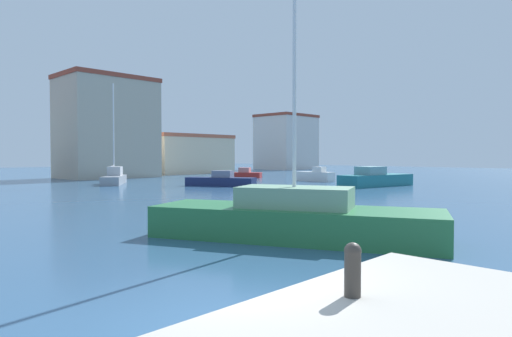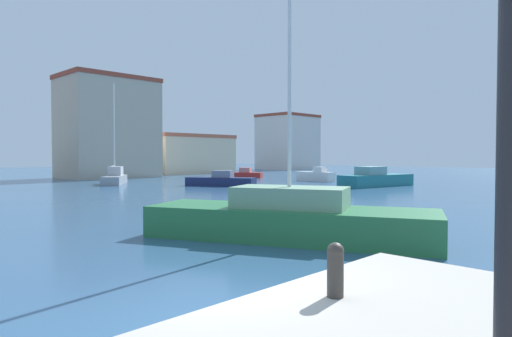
{
  "view_description": "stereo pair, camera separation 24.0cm",
  "coord_description": "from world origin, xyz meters",
  "px_view_note": "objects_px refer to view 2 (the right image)",
  "views": [
    {
      "loc": [
        -4.33,
        -4.76,
        2.62
      ],
      "look_at": [
        22.7,
        21.46,
        1.5
      ],
      "focal_mm": 31.05,
      "sensor_mm": 36.0,
      "label": 1
    },
    {
      "loc": [
        -4.16,
        -4.93,
        2.62
      ],
      "look_at": [
        22.7,
        21.46,
        1.5
      ],
      "focal_mm": 31.05,
      "sensor_mm": 36.0,
      "label": 2
    }
  ],
  "objects_px": {
    "motorboat_red_center_channel": "(245,174)",
    "motorboat_white_outer_mooring": "(316,176)",
    "motorboat_teal_distant_north": "(376,179)",
    "motorboat_navy_far_right": "(221,181)",
    "sailboat_grey_inner_mooring": "(115,177)",
    "mooring_bollard": "(335,267)",
    "sailboat_green_far_left": "(289,219)"
  },
  "relations": [
    {
      "from": "motorboat_red_center_channel",
      "to": "motorboat_white_outer_mooring",
      "type": "bearing_deg",
      "value": -89.34
    },
    {
      "from": "motorboat_white_outer_mooring",
      "to": "motorboat_teal_distant_north",
      "type": "distance_m",
      "value": 8.31
    },
    {
      "from": "motorboat_navy_far_right",
      "to": "sailboat_grey_inner_mooring",
      "type": "bearing_deg",
      "value": 119.08
    },
    {
      "from": "motorboat_white_outer_mooring",
      "to": "motorboat_red_center_channel",
      "type": "bearing_deg",
      "value": 90.66
    },
    {
      "from": "motorboat_navy_far_right",
      "to": "motorboat_white_outer_mooring",
      "type": "height_order",
      "value": "motorboat_white_outer_mooring"
    },
    {
      "from": "motorboat_red_center_channel",
      "to": "motorboat_navy_far_right",
      "type": "bearing_deg",
      "value": -142.31
    },
    {
      "from": "motorboat_navy_far_right",
      "to": "motorboat_red_center_channel",
      "type": "bearing_deg",
      "value": 37.69
    },
    {
      "from": "mooring_bollard",
      "to": "sailboat_grey_inner_mooring",
      "type": "bearing_deg",
      "value": 66.03
    },
    {
      "from": "sailboat_green_far_left",
      "to": "motorboat_red_center_channel",
      "type": "bearing_deg",
      "value": 48.06
    },
    {
      "from": "mooring_bollard",
      "to": "sailboat_grey_inner_mooring",
      "type": "distance_m",
      "value": 37.91
    },
    {
      "from": "sailboat_green_far_left",
      "to": "motorboat_white_outer_mooring",
      "type": "bearing_deg",
      "value": 35.31
    },
    {
      "from": "mooring_bollard",
      "to": "sailboat_green_far_left",
      "type": "bearing_deg",
      "value": 43.82
    },
    {
      "from": "motorboat_red_center_channel",
      "to": "motorboat_teal_distant_north",
      "type": "relative_size",
      "value": 0.55
    },
    {
      "from": "sailboat_grey_inner_mooring",
      "to": "sailboat_green_far_left",
      "type": "bearing_deg",
      "value": -107.83
    },
    {
      "from": "sailboat_grey_inner_mooring",
      "to": "motorboat_teal_distant_north",
      "type": "relative_size",
      "value": 1.21
    },
    {
      "from": "mooring_bollard",
      "to": "motorboat_red_center_channel",
      "type": "bearing_deg",
      "value": 47.28
    },
    {
      "from": "sailboat_grey_inner_mooring",
      "to": "motorboat_teal_distant_north",
      "type": "height_order",
      "value": "sailboat_grey_inner_mooring"
    },
    {
      "from": "motorboat_teal_distant_north",
      "to": "sailboat_grey_inner_mooring",
      "type": "bearing_deg",
      "value": 127.11
    },
    {
      "from": "mooring_bollard",
      "to": "motorboat_teal_distant_north",
      "type": "distance_m",
      "value": 33.56
    },
    {
      "from": "sailboat_green_far_left",
      "to": "motorboat_white_outer_mooring",
      "type": "distance_m",
      "value": 31.34
    },
    {
      "from": "motorboat_teal_distant_north",
      "to": "motorboat_navy_far_right",
      "type": "bearing_deg",
      "value": 133.4
    },
    {
      "from": "motorboat_navy_far_right",
      "to": "motorboat_white_outer_mooring",
      "type": "bearing_deg",
      "value": -7.87
    },
    {
      "from": "motorboat_red_center_channel",
      "to": "motorboat_white_outer_mooring",
      "type": "relative_size",
      "value": 1.01
    },
    {
      "from": "motorboat_navy_far_right",
      "to": "mooring_bollard",
      "type": "bearing_deg",
      "value": -128.59
    },
    {
      "from": "mooring_bollard",
      "to": "sailboat_grey_inner_mooring",
      "type": "height_order",
      "value": "sailboat_grey_inner_mooring"
    },
    {
      "from": "sailboat_green_far_left",
      "to": "motorboat_white_outer_mooring",
      "type": "relative_size",
      "value": 2.54
    },
    {
      "from": "motorboat_red_center_channel",
      "to": "motorboat_teal_distant_north",
      "type": "xyz_separation_m",
      "value": [
        -2.15,
        -18.21,
        0.19
      ]
    },
    {
      "from": "mooring_bollard",
      "to": "sailboat_green_far_left",
      "type": "relative_size",
      "value": 0.06
    },
    {
      "from": "sailboat_grey_inner_mooring",
      "to": "mooring_bollard",
      "type": "bearing_deg",
      "value": -113.97
    },
    {
      "from": "mooring_bollard",
      "to": "motorboat_white_outer_mooring",
      "type": "relative_size",
      "value": 0.16
    },
    {
      "from": "sailboat_green_far_left",
      "to": "motorboat_teal_distant_north",
      "type": "distance_m",
      "value": 25.41
    },
    {
      "from": "motorboat_teal_distant_north",
      "to": "sailboat_green_far_left",
      "type": "bearing_deg",
      "value": -156.52
    }
  ]
}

